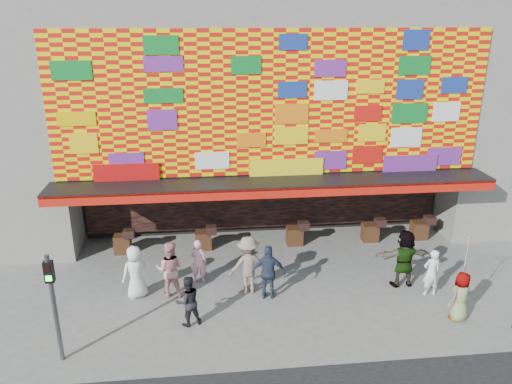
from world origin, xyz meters
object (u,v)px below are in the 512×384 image
Objects in this scene: ped_g at (461,297)px; parasol at (468,252)px; ped_i at (170,269)px; ped_b at (198,261)px; ped_c at (188,301)px; ped_a at (135,272)px; ped_d at (248,265)px; ped_e at (269,272)px; ped_h at (431,272)px; ped_f at (404,258)px; signal_left at (53,297)px.

ped_g is 0.79× the size of parasol.
ped_b is at bearing -133.23° from ped_i.
ped_g is at bearing 156.30° from ped_c.
ped_c is at bearing 88.32° from ped_b.
ped_g is at bearing 90.00° from parasol.
ped_a is 3.52m from ped_d.
ped_e is 1.14× the size of ped_h.
ped_g is (0.88, -2.07, -0.22)m from ped_f.
ped_c is 0.97× the size of ped_h.
parasol is at bearing 153.62° from ped_d.
signal_left reaches higher than ped_h.
ped_b is 2.42m from ped_c.
signal_left is at bearing 55.13° from ped_i.
signal_left is 1.98× the size of ped_c.
ped_c is at bearing -26.39° from ped_g.
ped_c is 0.78× the size of ped_f.
ped_e is (5.69, 2.39, -0.97)m from signal_left.
ped_f is 0.93m from ped_h.
parasol reaches higher than ped_b.
ped_h is at bearing 98.95° from parasol.
ped_e is at bearing -173.77° from ped_c.
ped_i is (2.64, 2.90, -0.95)m from signal_left.
ped_g is at bearing 153.62° from ped_d.
ped_e is 5.77m from parasol.
ped_c is at bearing 175.45° from parasol.
ped_a is 0.90× the size of parasol.
signal_left reaches higher than ped_e.
ped_b is at bearing -21.22° from ped_e.
ped_g is at bearing 111.33° from ped_f.
ped_d is at bearing -158.92° from ped_c.
ped_b is 8.22m from parasol.
ped_d is (1.58, -0.82, 0.19)m from ped_b.
signal_left is 5.16m from ped_b.
ped_g is (5.93, -2.20, -0.20)m from ped_d.
ped_a is (1.58, 2.91, -1.00)m from signal_left.
ped_f is at bearing -174.29° from ped_i.
signal_left is 4.03m from ped_i.
ped_h is at bearing -175.81° from ped_e.
ped_g is at bearing 3.10° from signal_left.
ped_a is 0.97× the size of ped_e.
ped_g is (9.44, -2.31, -0.10)m from ped_a.
ped_e is (2.18, -1.23, 0.13)m from ped_b.
signal_left is 1.57× the size of ped_d.
ped_c is 0.83× the size of ped_i.
ped_f is (6.63, -0.95, 0.21)m from ped_b.
ped_h is (10.80, 2.03, -1.08)m from signal_left.
ped_b is at bearing 173.39° from ped_a.
parasol reaches higher than ped_g.
ped_a is 1.13× the size of ped_b.
ped_i is at bearing -8.31° from ped_d.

